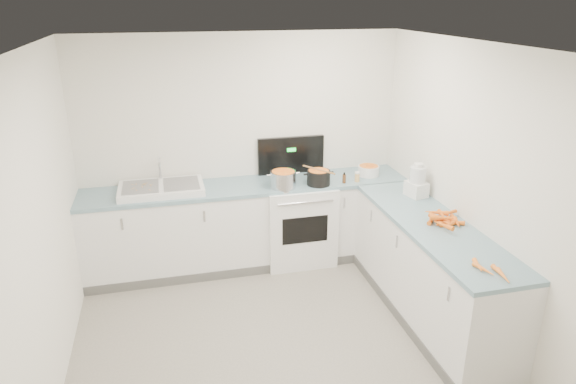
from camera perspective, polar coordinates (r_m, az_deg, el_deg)
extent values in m
cube|color=white|center=(5.71, -4.38, -3.79)|extent=(3.50, 0.60, 0.90)
cube|color=#779AA8|center=(5.53, -4.51, 0.63)|extent=(3.50, 0.62, 0.04)
cube|color=white|center=(4.97, 15.43, -8.56)|extent=(0.60, 2.20, 0.90)
cube|color=#779AA8|center=(4.76, 15.97, -3.62)|extent=(0.62, 2.20, 0.04)
cube|color=white|center=(5.79, 1.04, -3.36)|extent=(0.76, 0.65, 0.90)
cube|color=black|center=(5.82, 0.33, 4.13)|extent=(0.76, 0.05, 0.42)
cube|color=white|center=(5.45, -13.89, 0.37)|extent=(0.86, 0.52, 0.07)
cube|color=slate|center=(5.45, -16.07, 0.56)|extent=(0.36, 0.42, 0.01)
cube|color=slate|center=(5.44, -11.77, 0.93)|extent=(0.36, 0.42, 0.01)
cylinder|color=silver|center=(5.61, -14.06, 2.62)|extent=(0.03, 0.03, 0.24)
cylinder|color=silver|center=(5.40, -0.53, 1.30)|extent=(0.28, 0.28, 0.20)
cylinder|color=black|center=(5.50, 3.41, 1.51)|extent=(0.26, 0.26, 0.18)
cylinder|color=#AD7A47|center=(5.46, 3.43, 2.49)|extent=(0.26, 0.36, 0.02)
cylinder|color=white|center=(5.85, 8.93, 2.37)|extent=(0.27, 0.27, 0.11)
cylinder|color=#593319|center=(5.58, 6.26, 1.47)|extent=(0.04, 0.04, 0.09)
cylinder|color=#E5B266|center=(5.63, 7.70, 1.61)|extent=(0.05, 0.05, 0.09)
cube|color=white|center=(5.33, 14.07, 0.32)|extent=(0.21, 0.24, 0.15)
cylinder|color=silver|center=(5.28, 14.22, 1.88)|extent=(0.16, 0.16, 0.16)
cylinder|color=white|center=(5.25, 14.31, 2.89)|extent=(0.09, 0.09, 0.04)
cone|color=orange|center=(4.76, 16.76, -3.22)|extent=(0.20, 0.16, 0.04)
cone|color=orange|center=(4.70, 17.45, -3.52)|extent=(0.17, 0.13, 0.05)
cone|color=orange|center=(4.78, 15.67, -2.96)|extent=(0.16, 0.18, 0.04)
cone|color=orange|center=(4.77, 18.25, -3.24)|extent=(0.10, 0.18, 0.05)
cone|color=orange|center=(4.77, 16.11, -3.04)|extent=(0.05, 0.21, 0.05)
cone|color=orange|center=(4.77, 17.08, -3.11)|extent=(0.17, 0.13, 0.05)
cone|color=orange|center=(4.74, 16.79, -3.20)|extent=(0.21, 0.14, 0.05)
cone|color=orange|center=(4.82, 17.74, -2.97)|extent=(0.13, 0.18, 0.04)
cone|color=orange|center=(4.75, 16.67, -3.13)|extent=(0.14, 0.17, 0.05)
cone|color=orange|center=(4.77, 17.93, -3.23)|extent=(0.19, 0.12, 0.04)
cone|color=orange|center=(4.60, 16.90, -3.54)|extent=(0.12, 0.20, 0.05)
cone|color=orange|center=(4.75, 16.54, -2.77)|extent=(0.15, 0.21, 0.05)
cone|color=orange|center=(4.72, 16.72, -2.80)|extent=(0.21, 0.12, 0.05)
cone|color=orange|center=(4.85, 16.20, -2.20)|extent=(0.21, 0.14, 0.05)
cone|color=orange|center=(4.81, 16.77, -2.48)|extent=(0.08, 0.20, 0.04)
cone|color=orange|center=(4.76, 16.57, -2.75)|extent=(0.16, 0.14, 0.04)
cone|color=orange|center=(4.89, 17.26, -2.27)|extent=(0.22, 0.09, 0.04)
cone|color=orange|center=(4.03, 22.81, -8.58)|extent=(0.08, 0.19, 0.04)
cone|color=orange|center=(4.07, 22.36, -8.19)|extent=(0.06, 0.17, 0.04)
cone|color=orange|center=(4.07, 20.89, -8.01)|extent=(0.08, 0.19, 0.04)
cone|color=orange|center=(4.11, 20.35, -7.65)|extent=(0.08, 0.18, 0.04)
cube|color=tan|center=(5.45, -15.54, 0.65)|extent=(0.02, 0.03, 0.00)
cube|color=tan|center=(5.47, -15.00, 0.78)|extent=(0.04, 0.01, 0.00)
cube|color=tan|center=(5.32, -14.99, 0.21)|extent=(0.02, 0.05, 0.00)
cube|color=tan|center=(5.50, -15.80, 0.86)|extent=(0.03, 0.03, 0.00)
cube|color=tan|center=(5.52, -16.90, 0.79)|extent=(0.03, 0.04, 0.00)
cube|color=tan|center=(5.51, -16.37, 0.77)|extent=(0.03, 0.04, 0.00)
cube|color=tan|center=(5.41, -16.81, 0.38)|extent=(0.04, 0.04, 0.00)
cube|color=tan|center=(5.34, -16.49, 0.19)|extent=(0.02, 0.03, 0.00)
cube|color=tan|center=(5.43, -15.89, 0.57)|extent=(0.01, 0.05, 0.00)
cube|color=tan|center=(5.32, -15.11, 0.23)|extent=(0.02, 0.03, 0.00)
cube|color=tan|center=(5.43, -15.01, 0.68)|extent=(0.02, 0.03, 0.00)
cube|color=tan|center=(5.51, -15.51, 0.94)|extent=(0.04, 0.03, 0.00)
cube|color=tan|center=(5.51, -16.52, 0.84)|extent=(0.01, 0.04, 0.00)
cube|color=tan|center=(5.47, -15.62, 0.77)|extent=(0.03, 0.03, 0.00)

